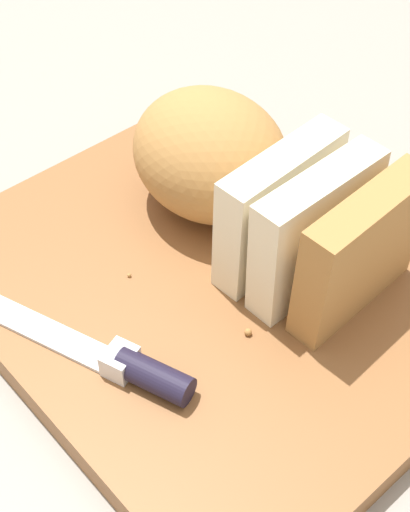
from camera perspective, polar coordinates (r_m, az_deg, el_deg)
name	(u,v)px	position (r m, az deg, el deg)	size (l,w,h in m)	color
ground_plane	(205,304)	(0.60, 0.00, -3.66)	(3.00, 3.00, 0.00)	gray
cutting_board	(205,294)	(0.59, 0.00, -2.87)	(0.39, 0.31, 0.03)	brown
bread_loaf	(247,181)	(0.59, 3.18, 5.71)	(0.24, 0.13, 0.10)	#A8753D
bread_knife	(110,357)	(0.53, -7.24, -7.62)	(0.23, 0.10, 0.02)	silver
crumb_near_knife	(303,296)	(0.57, 7.45, -3.05)	(0.01, 0.01, 0.01)	#A8753D
crumb_near_loaf	(129,275)	(0.59, -5.75, -1.46)	(0.00, 0.00, 0.00)	#A8753D
crumb_stray_left	(248,332)	(0.55, 3.28, -5.77)	(0.01, 0.01, 0.01)	#A8753D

